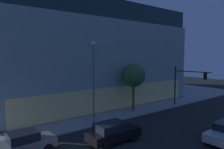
% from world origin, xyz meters
% --- Properties ---
extents(modern_building, '(30.74, 27.81, 14.77)m').
position_xyz_m(modern_building, '(11.10, 23.26, 7.32)').
color(modern_building, '#4C4C51').
rests_on(modern_building, ground).
extents(traffic_light_far_corner, '(0.48, 5.30, 5.61)m').
position_xyz_m(traffic_light_far_corner, '(19.74, 4.84, 3.90)').
color(traffic_light_far_corner, black).
rests_on(traffic_light_far_corner, sidewalk_corner).
extents(street_lamp_sidewalk, '(0.44, 0.44, 8.74)m').
position_xyz_m(street_lamp_sidewalk, '(5.64, 6.93, 5.57)').
color(street_lamp_sidewalk, slate).
rests_on(street_lamp_sidewalk, sidewalk_corner).
extents(sidewalk_tree, '(3.05, 3.05, 6.18)m').
position_xyz_m(sidewalk_tree, '(12.37, 7.82, 4.77)').
color(sidewalk_tree, brown).
rests_on(sidewalk_tree, sidewalk_corner).
extents(car_grey, '(4.06, 2.19, 1.71)m').
position_xyz_m(car_grey, '(-2.26, 3.97, 0.88)').
color(car_grey, slate).
rests_on(car_grey, ground).
extents(car_black, '(4.70, 2.27, 1.71)m').
position_xyz_m(car_black, '(4.20, 1.70, 0.87)').
color(car_black, black).
rests_on(car_black, ground).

